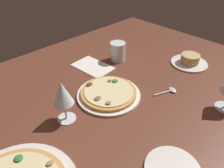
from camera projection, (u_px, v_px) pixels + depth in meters
dining_table at (115, 88)px, 95.67cm from camera, size 150.00×110.00×4.00cm
pizza_main at (109, 93)px, 87.21cm from camera, size 26.15×26.15×3.39cm
ramekin_on_saucer at (190, 61)px, 108.00cm from camera, size 18.30×18.30×5.21cm
wine_glass_near at (63, 95)px, 70.32cm from camera, size 6.99×6.99×16.13cm
water_glass at (118, 52)px, 110.05cm from camera, size 7.91×7.91×9.70cm
paper_menu at (93, 67)px, 106.62cm from camera, size 14.23×20.70×0.30cm
spoon at (170, 91)px, 89.83cm from camera, size 10.70×6.13×1.00cm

